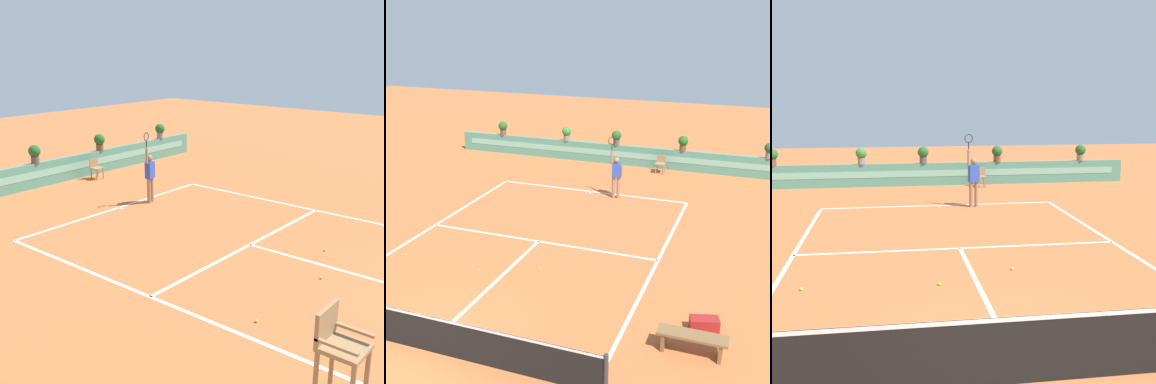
# 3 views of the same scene
# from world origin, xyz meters

# --- Properties ---
(ground_plane) EXTENTS (60.00, 60.00, 0.00)m
(ground_plane) POSITION_xyz_m (0.00, 6.00, 0.00)
(ground_plane) COLOR #BC6033
(court_lines) EXTENTS (8.32, 11.94, 0.01)m
(court_lines) POSITION_xyz_m (0.00, 6.72, 0.00)
(court_lines) COLOR white
(court_lines) RESTS_ON ground
(net) EXTENTS (8.92, 0.10, 1.00)m
(net) POSITION_xyz_m (0.00, 0.00, 0.51)
(net) COLOR #333333
(net) RESTS_ON ground
(back_wall_barrier) EXTENTS (18.00, 0.21, 1.00)m
(back_wall_barrier) POSITION_xyz_m (0.00, 16.39, 0.50)
(back_wall_barrier) COLOR #4C8E7A
(back_wall_barrier) RESTS_ON ground
(ball_kid_chair) EXTENTS (0.44, 0.44, 0.85)m
(ball_kid_chair) POSITION_xyz_m (2.21, 15.66, 0.48)
(ball_kid_chair) COLOR #99754C
(ball_kid_chair) RESTS_ON ground
(tennis_player) EXTENTS (0.61, 0.30, 2.58)m
(tennis_player) POSITION_xyz_m (1.21, 11.50, 1.05)
(tennis_player) COLOR #9E7051
(tennis_player) RESTS_ON ground
(tennis_ball_near_baseline) EXTENTS (0.07, 0.07, 0.07)m
(tennis_ball_near_baseline) POSITION_xyz_m (-0.78, 3.82, 0.03)
(tennis_ball_near_baseline) COLOR #CCE033
(tennis_ball_near_baseline) RESTS_ON ground
(tennis_ball_mid_court) EXTENTS (0.07, 0.07, 0.07)m
(tennis_ball_mid_court) POSITION_xyz_m (0.91, 4.54, 0.03)
(tennis_ball_mid_court) COLOR #CCE033
(tennis_ball_mid_court) RESTS_ON ground
(tennis_ball_by_sideline) EXTENTS (0.07, 0.07, 0.07)m
(tennis_ball_by_sideline) POSITION_xyz_m (-3.53, 3.93, 0.03)
(tennis_ball_by_sideline) COLOR #CCE033
(tennis_ball_by_sideline) RESTS_ON ground
(potted_plant_left) EXTENTS (0.48, 0.48, 0.72)m
(potted_plant_left) POSITION_xyz_m (-2.90, 16.39, 1.41)
(potted_plant_left) COLOR gray
(potted_plant_left) RESTS_ON back_wall_barrier
(potted_plant_right) EXTENTS (0.48, 0.48, 0.72)m
(potted_plant_right) POSITION_xyz_m (3.10, 16.39, 1.41)
(potted_plant_right) COLOR brown
(potted_plant_right) RESTS_ON back_wall_barrier
(potted_plant_far_right) EXTENTS (0.48, 0.48, 0.72)m
(potted_plant_far_right) POSITION_xyz_m (7.03, 16.39, 1.41)
(potted_plant_far_right) COLOR gray
(potted_plant_far_right) RESTS_ON back_wall_barrier
(potted_plant_far_left) EXTENTS (0.48, 0.48, 0.72)m
(potted_plant_far_left) POSITION_xyz_m (-6.61, 16.39, 1.41)
(potted_plant_far_left) COLOR brown
(potted_plant_far_left) RESTS_ON back_wall_barrier
(potted_plant_centre) EXTENTS (0.48, 0.48, 0.72)m
(potted_plant_centre) POSITION_xyz_m (-0.22, 16.39, 1.41)
(potted_plant_centre) COLOR #514C47
(potted_plant_centre) RESTS_ON back_wall_barrier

